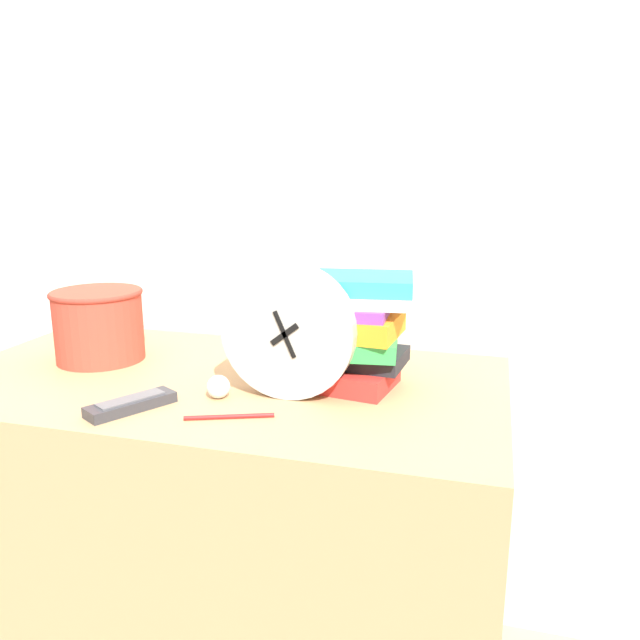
# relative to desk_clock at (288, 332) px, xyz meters

# --- Properties ---
(wall_back) EXTENTS (6.00, 0.04, 2.40)m
(wall_back) POSITION_rel_desk_clock_xyz_m (-0.18, 0.45, 0.30)
(wall_back) COLOR silver
(wall_back) RESTS_ON ground_plane
(desk) EXTENTS (1.19, 0.64, 0.77)m
(desk) POSITION_rel_desk_clock_xyz_m (-0.18, 0.06, -0.51)
(desk) COLOR tan
(desk) RESTS_ON ground_plane
(desk_clock) EXTENTS (0.26, 0.05, 0.26)m
(desk_clock) POSITION_rel_desk_clock_xyz_m (0.00, 0.00, 0.00)
(desk_clock) COLOR #B7B2A8
(desk_clock) RESTS_ON desk
(book_stack) EXTENTS (0.27, 0.21, 0.23)m
(book_stack) POSITION_rel_desk_clock_xyz_m (0.09, 0.10, -0.02)
(book_stack) COLOR red
(book_stack) RESTS_ON desk
(basket) EXTENTS (0.21, 0.21, 0.16)m
(basket) POSITION_rel_desk_clock_xyz_m (-0.50, 0.11, -0.04)
(basket) COLOR #C63D2D
(basket) RESTS_ON desk
(tv_remote) EXTENTS (0.13, 0.17, 0.02)m
(tv_remote) POSITION_rel_desk_clock_xyz_m (-0.26, -0.14, -0.12)
(tv_remote) COLOR #333338
(tv_remote) RESTS_ON desk
(crumpled_paper_ball) EXTENTS (0.05, 0.05, 0.05)m
(crumpled_paper_ball) POSITION_rel_desk_clock_xyz_m (-0.13, -0.04, -0.11)
(crumpled_paper_ball) COLOR white
(crumpled_paper_ball) RESTS_ON desk
(pen) EXTENTS (0.15, 0.06, 0.01)m
(pen) POSITION_rel_desk_clock_xyz_m (-0.07, -0.13, -0.13)
(pen) COLOR #B21E1E
(pen) RESTS_ON desk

